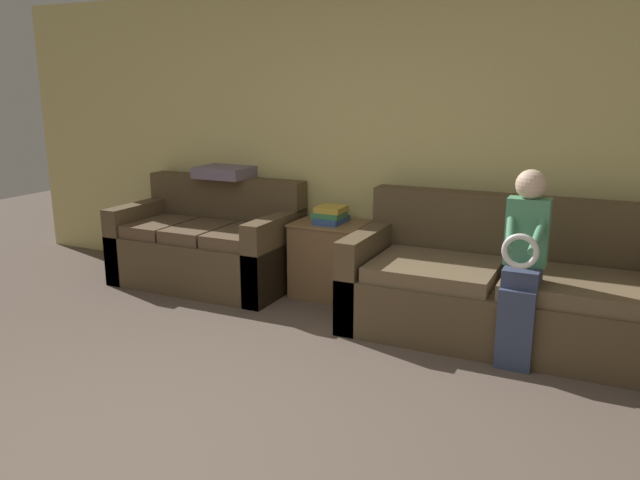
# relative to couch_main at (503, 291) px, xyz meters

# --- Properties ---
(ground_plane) EXTENTS (14.00, 14.00, 0.00)m
(ground_plane) POSITION_rel_couch_main_xyz_m (-1.09, -2.33, -0.33)
(ground_plane) COLOR brown
(wall_back) EXTENTS (7.86, 0.06, 2.55)m
(wall_back) POSITION_rel_couch_main_xyz_m (-1.09, 0.58, 0.95)
(wall_back) COLOR #DBCC7F
(wall_back) RESTS_ON ground_plane
(couch_main) EXTENTS (2.17, 0.98, 0.96)m
(couch_main) POSITION_rel_couch_main_xyz_m (0.00, 0.00, 0.00)
(couch_main) COLOR brown
(couch_main) RESTS_ON ground_plane
(couch_side) EXTENTS (1.59, 0.88, 0.93)m
(couch_side) POSITION_rel_couch_main_xyz_m (-2.61, 0.12, 0.01)
(couch_side) COLOR brown
(couch_side) RESTS_ON ground_plane
(child_left_seated) EXTENTS (0.26, 0.38, 1.24)m
(child_left_seated) POSITION_rel_couch_main_xyz_m (0.17, -0.41, 0.37)
(child_left_seated) COLOR #384260
(child_left_seated) RESTS_ON ground_plane
(side_shelf) EXTENTS (0.59, 0.50, 0.63)m
(side_shelf) POSITION_rel_couch_main_xyz_m (-1.48, 0.28, -0.00)
(side_shelf) COLOR brown
(side_shelf) RESTS_ON ground_plane
(book_stack) EXTENTS (0.24, 0.31, 0.14)m
(book_stack) POSITION_rel_couch_main_xyz_m (-1.47, 0.27, 0.37)
(book_stack) COLOR #33569E
(book_stack) RESTS_ON side_shelf
(throw_pillow) EXTENTS (0.48, 0.48, 0.10)m
(throw_pillow) POSITION_rel_couch_main_xyz_m (-2.58, 0.42, 0.65)
(throw_pillow) COLOR slate
(throw_pillow) RESTS_ON couch_side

